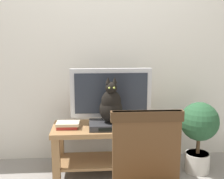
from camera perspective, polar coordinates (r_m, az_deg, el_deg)
The scene contains 7 objects.
back_wall at distance 3.12m, azimuth -1.93°, elevation 11.82°, with size 7.00×0.12×2.80m, color silver.
tv_stand at distance 2.85m, azimuth -0.08°, elevation -10.01°, with size 1.13×0.47×0.48m.
tv at distance 2.81m, azimuth -0.20°, elevation -1.24°, with size 0.78×0.20×0.55m.
media_box at distance 2.74m, azimuth -0.21°, elevation -6.97°, with size 0.41×0.28×0.06m.
cat at distance 2.68m, azimuth -0.17°, elevation -3.16°, with size 0.22×0.28×0.43m.
book_stack at distance 2.76m, azimuth -8.77°, elevation -6.92°, with size 0.22×0.16×0.06m.
potted_plant at distance 2.96m, azimuth 16.79°, elevation -7.47°, with size 0.37×0.37×0.70m.
Camera 1 is at (-0.13, -2.13, 1.33)m, focal length 46.36 mm.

